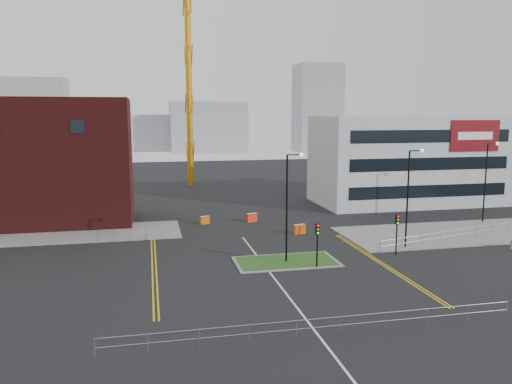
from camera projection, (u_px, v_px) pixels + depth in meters
ground at (289, 298)px, 33.63m from camera, size 200.00×200.00×0.00m
pavement_left at (41, 235)px, 50.71m from camera, size 28.00×8.00×0.12m
pavement_right at (456, 233)px, 51.72m from camera, size 24.00×10.00×0.12m
island_kerb at (286, 262)px, 41.77m from camera, size 8.60×4.60×0.08m
grass_island at (286, 261)px, 41.77m from camera, size 8.00×4.00×0.12m
brick_building at (19, 164)px, 54.82m from camera, size 24.20×10.07×14.24m
office_block at (407, 160)px, 68.99m from camera, size 25.00×12.20×12.00m
tower_crane at (223, 29)px, 81.55m from camera, size 50.28×18.68×37.53m
streetlamp_island at (289, 198)px, 40.98m from camera, size 1.46×0.36×9.18m
streetlamp_right_near at (410, 190)px, 45.41m from camera, size 1.46×0.36×9.18m
streetlamp_right_far at (487, 176)px, 56.05m from camera, size 1.46×0.36×9.18m
traffic_light_island at (317, 237)px, 39.84m from camera, size 0.28×0.33×3.65m
traffic_light_right at (397, 227)px, 43.44m from camera, size 0.28×0.33×3.65m
railing_front at (319, 323)px, 27.72m from camera, size 24.05×0.05×1.10m
railing_left at (130, 233)px, 48.61m from camera, size 6.05×0.05×1.10m
railing_right at (458, 232)px, 48.88m from camera, size 19.05×5.05×1.10m
centre_line at (282, 288)px, 35.56m from camera, size 0.15×30.00×0.01m
yellow_left_a at (152, 263)px, 41.42m from camera, size 0.12×24.00×0.01m
yellow_left_b at (156, 263)px, 41.48m from camera, size 0.12×24.00×0.01m
yellow_right_a at (380, 263)px, 41.40m from camera, size 0.12×20.00×0.01m
yellow_right_b at (383, 263)px, 41.47m from camera, size 0.12×20.00×0.01m
skyline_a at (34, 118)px, 139.48m from camera, size 18.00×12.00×22.00m
skyline_b at (208, 127)px, 160.01m from camera, size 24.00×12.00×16.00m
skyline_c at (317, 108)px, 161.53m from camera, size 14.00×12.00×28.00m
skyline_d at (151, 133)px, 166.23m from camera, size 30.00×12.00×12.00m
barrier_left at (205, 220)px, 56.10m from camera, size 1.12×0.67×0.90m
barrier_mid at (252, 217)px, 57.22m from camera, size 1.25×0.70×1.00m
barrier_right at (300, 229)px, 51.41m from camera, size 1.26×0.62×1.02m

